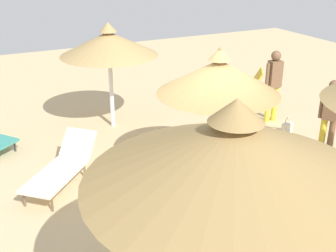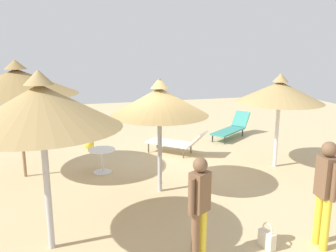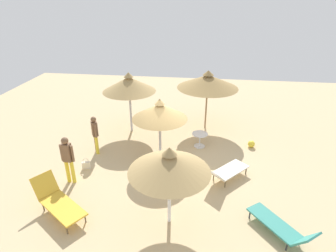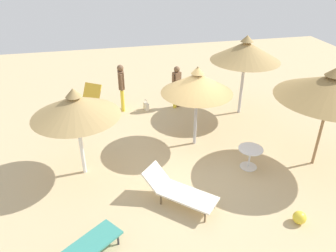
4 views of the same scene
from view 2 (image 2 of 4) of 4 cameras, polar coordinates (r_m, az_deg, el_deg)
name	(u,v)px [view 2 (image 2 of 4)]	position (r m, az deg, el deg)	size (l,w,h in m)	color
ground	(166,183)	(8.72, -0.31, -9.16)	(24.00, 24.00, 0.10)	tan
parasol_umbrella_front	(17,82)	(9.18, -23.07, 6.56)	(2.84, 2.84, 2.89)	olive
parasol_umbrella_near_left	(41,106)	(5.63, -19.72, 2.96)	(2.42, 2.42, 2.88)	#B2B2B7
parasol_umbrella_far_left	(280,92)	(9.68, 17.45, 5.22)	(2.25, 2.25, 2.51)	white
parasol_umbrella_center	(159,102)	(7.60, -1.37, 3.92)	(2.12, 2.12, 2.55)	#B2B2B7
lounge_chair_far_right	(232,128)	(12.75, 10.17, -0.29)	(1.89, 1.62, 0.82)	teal
lounge_chair_near_right	(177,142)	(10.66, 1.48, -2.58)	(1.77, 1.71, 0.77)	silver
person_standing_back	(199,203)	(5.44, 5.06, -12.18)	(0.41, 0.33, 1.64)	yellow
person_standing_front	(325,187)	(6.22, 23.88, -8.97)	(0.24, 0.48, 1.78)	yellow
handbag	(267,239)	(6.27, 15.56, -16.99)	(0.19, 0.32, 0.44)	beige
side_table_round	(102,157)	(9.30, -10.51, -4.83)	(0.68, 0.68, 0.62)	silver
beach_ball	(89,144)	(11.50, -12.49, -2.88)	(0.30, 0.30, 0.30)	yellow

